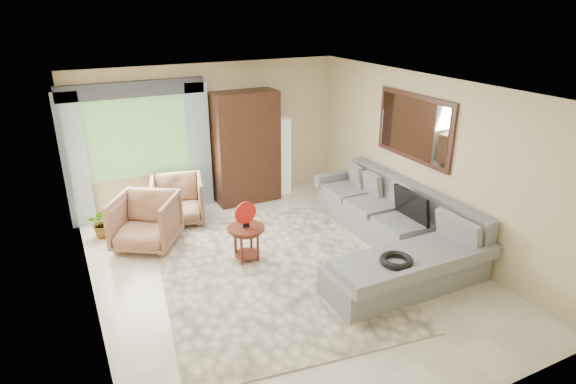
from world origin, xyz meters
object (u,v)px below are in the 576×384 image
tv_screen (411,205)px  armchair_right (177,200)px  coffee_table (247,243)px  floor_lamp (283,156)px  armoire (246,148)px  potted_plant (103,222)px  sectional_sofa (392,233)px  armchair_left (146,222)px

tv_screen → armchair_right: (-2.96, 2.55, -0.32)m
coffee_table → floor_lamp: 2.87m
armoire → potted_plant: bearing=-170.9°
sectional_sofa → floor_lamp: floor_lamp is taller
sectional_sofa → armoire: (-1.23, 2.90, 0.77)m
floor_lamp → coffee_table: bearing=-126.9°
coffee_table → armoire: bearing=67.8°
armoire → armchair_left: bearing=-153.0°
sectional_sofa → armchair_left: 3.82m
potted_plant → coffee_table: bearing=-44.6°
tv_screen → floor_lamp: floor_lamp is taller
coffee_table → armchair_left: bearing=137.8°
armoire → sectional_sofa: bearing=-66.9°
sectional_sofa → armchair_right: sectional_sofa is taller
floor_lamp → armchair_left: bearing=-158.6°
sectional_sofa → tv_screen: tv_screen is taller
tv_screen → potted_plant: 4.92m
tv_screen → armoire: bearing=116.9°
coffee_table → armoire: size_ratio=0.26×
armoire → floor_lamp: 0.86m
coffee_table → floor_lamp: bearing=53.1°
armchair_left → potted_plant: size_ratio=1.83×
tv_screen → armoire: armoire is taller
coffee_table → armoire: (0.90, 2.20, 0.76)m
armchair_right → armoire: size_ratio=0.42×
armchair_right → potted_plant: armchair_right is taller
armchair_left → floor_lamp: bearing=54.1°
armchair_right → floor_lamp: bearing=25.1°
armchair_left → armoire: bearing=59.8°
potted_plant → floor_lamp: 3.56m
tv_screen → potted_plant: tv_screen is taller
armchair_left → floor_lamp: (2.93, 1.15, 0.33)m
armchair_left → floor_lamp: 3.16m
sectional_sofa → floor_lamp: size_ratio=2.31×
armchair_right → potted_plant: bearing=-165.2°
armchair_right → floor_lamp: (2.26, 0.46, 0.35)m
coffee_table → armchair_right: (-0.56, 1.80, 0.12)m
tv_screen → armoire: (-1.50, 2.96, 0.33)m
sectional_sofa → potted_plant: sectional_sofa is taller
coffee_table → armchair_left: size_ratio=0.59×
armoire → floor_lamp: armoire is taller
coffee_table → armoire: armoire is taller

